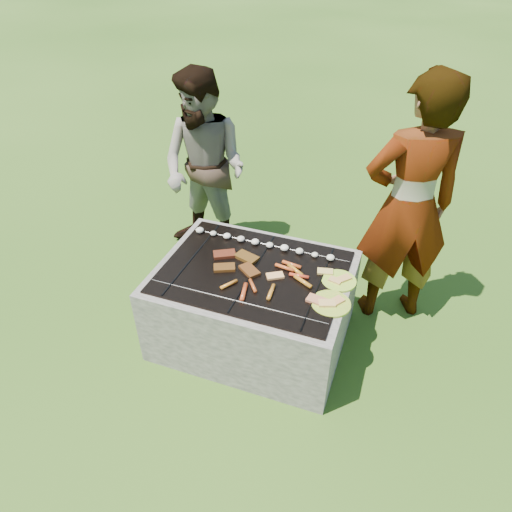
# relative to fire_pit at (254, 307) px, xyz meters

# --- Properties ---
(lawn) EXTENTS (60.00, 60.00, 0.00)m
(lawn) POSITION_rel_fire_pit_xyz_m (0.00, 0.00, -0.28)
(lawn) COLOR #294B12
(lawn) RESTS_ON ground
(fire_pit) EXTENTS (1.30, 1.00, 0.62)m
(fire_pit) POSITION_rel_fire_pit_xyz_m (0.00, 0.00, 0.00)
(fire_pit) COLOR #A9A196
(fire_pit) RESTS_ON ground
(mushrooms) EXTENTS (1.06, 0.06, 0.04)m
(mushrooms) POSITION_rel_fire_pit_xyz_m (-0.05, 0.30, 0.35)
(mushrooms) COLOR beige
(mushrooms) RESTS_ON fire_pit
(pork_slabs) EXTENTS (0.40, 0.30, 0.02)m
(pork_slabs) POSITION_rel_fire_pit_xyz_m (-0.14, 0.04, 0.34)
(pork_slabs) COLOR maroon
(pork_slabs) RESTS_ON fire_pit
(sausages) EXTENTS (0.55, 0.48, 0.03)m
(sausages) POSITION_rel_fire_pit_xyz_m (0.17, -0.05, 0.34)
(sausages) COLOR orange
(sausages) RESTS_ON fire_pit
(bread_on_grate) EXTENTS (0.45, 0.39, 0.02)m
(bread_on_grate) POSITION_rel_fire_pit_xyz_m (0.37, -0.03, 0.34)
(bread_on_grate) COLOR #F9D97F
(bread_on_grate) RESTS_ON fire_pit
(plate_far) EXTENTS (0.23, 0.23, 0.03)m
(plate_far) POSITION_rel_fire_pit_xyz_m (0.56, 0.10, 0.33)
(plate_far) COLOR #C7DB34
(plate_far) RESTS_ON fire_pit
(plate_near) EXTENTS (0.32, 0.32, 0.03)m
(plate_near) POSITION_rel_fire_pit_xyz_m (0.56, -0.14, 0.33)
(plate_near) COLOR yellow
(plate_near) RESTS_ON fire_pit
(cook) EXTENTS (0.80, 0.69, 1.86)m
(cook) POSITION_rel_fire_pit_xyz_m (0.89, 0.65, 0.65)
(cook) COLOR gray
(cook) RESTS_ON ground
(bystander) EXTENTS (0.90, 0.76, 1.64)m
(bystander) POSITION_rel_fire_pit_xyz_m (-0.78, 0.92, 0.54)
(bystander) COLOR gray
(bystander) RESTS_ON ground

